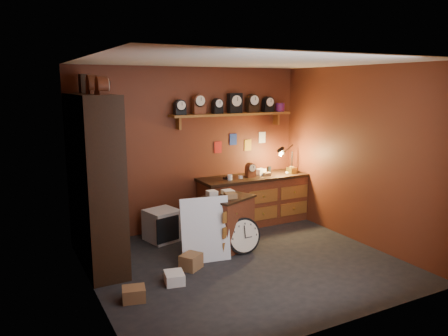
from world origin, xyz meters
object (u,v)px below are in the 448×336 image
(workbench, at_px, (254,197))
(big_round_clock, at_px, (243,236))
(shelving_unit, at_px, (92,173))
(low_cabinet, at_px, (227,220))

(workbench, bearing_deg, big_round_clock, -127.68)
(shelving_unit, height_order, big_round_clock, shelving_unit)
(shelving_unit, height_order, workbench, shelving_unit)
(shelving_unit, bearing_deg, workbench, 9.87)
(shelving_unit, distance_m, low_cabinet, 2.06)
(shelving_unit, xyz_separation_m, low_cabinet, (1.85, -0.34, -0.82))
(workbench, height_order, low_cabinet, workbench)
(low_cabinet, xyz_separation_m, big_round_clock, (0.11, -0.30, -0.17))
(workbench, xyz_separation_m, big_round_clock, (-0.88, -1.14, -0.21))
(workbench, height_order, big_round_clock, workbench)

